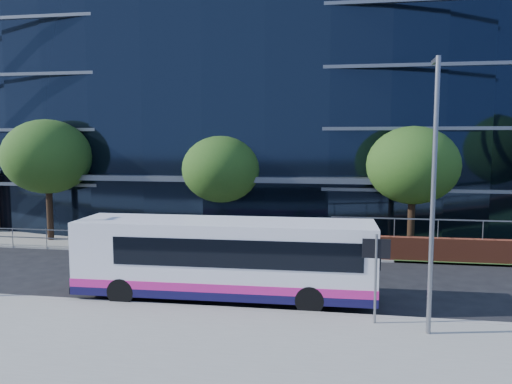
% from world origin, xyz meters
% --- Properties ---
extents(ground, '(200.00, 200.00, 0.00)m').
position_xyz_m(ground, '(0.00, 0.00, 0.00)').
color(ground, black).
rests_on(ground, ground).
extents(pavement_near, '(80.00, 8.00, 0.15)m').
position_xyz_m(pavement_near, '(0.00, -5.00, 0.07)').
color(pavement_near, gray).
rests_on(pavement_near, ground).
extents(kerb, '(80.00, 0.25, 0.16)m').
position_xyz_m(kerb, '(0.00, -1.00, 0.08)').
color(kerb, gray).
rests_on(kerb, ground).
extents(yellow_line_outer, '(80.00, 0.08, 0.01)m').
position_xyz_m(yellow_line_outer, '(0.00, -0.80, 0.01)').
color(yellow_line_outer, gold).
rests_on(yellow_line_outer, ground).
extents(yellow_line_inner, '(80.00, 0.08, 0.01)m').
position_xyz_m(yellow_line_inner, '(0.00, -0.65, 0.01)').
color(yellow_line_inner, gold).
rests_on(yellow_line_inner, ground).
extents(far_forecourt, '(50.00, 8.00, 0.10)m').
position_xyz_m(far_forecourt, '(-6.00, 11.00, 0.05)').
color(far_forecourt, gray).
rests_on(far_forecourt, ground).
extents(glass_office, '(44.00, 23.10, 16.00)m').
position_xyz_m(glass_office, '(-4.00, 20.85, 8.00)').
color(glass_office, black).
rests_on(glass_office, ground).
extents(guard_railings, '(24.00, 0.05, 1.10)m').
position_xyz_m(guard_railings, '(-8.00, 7.00, 0.82)').
color(guard_railings, slate).
rests_on(guard_railings, ground).
extents(street_sign, '(0.85, 0.09, 2.80)m').
position_xyz_m(street_sign, '(4.50, -1.59, 2.15)').
color(street_sign, slate).
rests_on(street_sign, pavement_near).
extents(tree_far_a, '(4.95, 4.95, 6.98)m').
position_xyz_m(tree_far_a, '(-13.00, 9.00, 4.86)').
color(tree_far_a, black).
rests_on(tree_far_a, ground).
extents(tree_far_b, '(4.29, 4.29, 6.05)m').
position_xyz_m(tree_far_b, '(-3.00, 9.50, 4.21)').
color(tree_far_b, black).
rests_on(tree_far_b, ground).
extents(tree_far_c, '(4.62, 4.62, 6.51)m').
position_xyz_m(tree_far_c, '(7.00, 9.00, 4.54)').
color(tree_far_c, black).
rests_on(tree_far_c, ground).
extents(streetlight_east, '(0.15, 0.77, 8.00)m').
position_xyz_m(streetlight_east, '(6.00, -2.17, 4.44)').
color(streetlight_east, slate).
rests_on(streetlight_east, pavement_near).
extents(city_bus, '(10.86, 2.72, 2.92)m').
position_xyz_m(city_bus, '(-0.61, 0.30, 1.55)').
color(city_bus, white).
rests_on(city_bus, ground).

